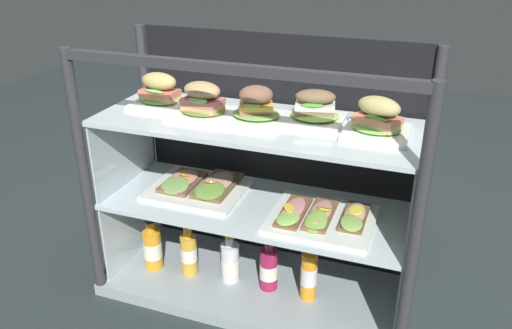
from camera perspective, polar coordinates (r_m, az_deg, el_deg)
ground_plane at (r=2.02m, az=0.00°, el=-13.94°), size 6.00×6.00×0.02m
case_base_deck at (r=2.00m, az=0.00°, el=-13.22°), size 1.11×0.46×0.04m
case_frame at (r=1.84m, az=1.18°, el=0.74°), size 1.11×0.46×0.92m
riser_lower_tier at (r=1.89m, az=0.00°, el=-8.96°), size 1.04×0.38×0.31m
shelf_lower_glass at (r=1.81m, az=0.00°, el=-4.65°), size 1.06×0.40×0.01m
riser_upper_tier at (r=1.74m, az=0.00°, el=-0.22°), size 1.04×0.38×0.29m
shelf_upper_glass at (r=1.68m, az=0.00°, el=4.55°), size 1.06×0.40×0.01m
plated_roll_sandwich_near_left_corner at (r=1.84m, az=-10.55°, el=7.76°), size 0.18×0.18×0.12m
plated_roll_sandwich_far_left at (r=1.72m, az=-5.90°, el=6.75°), size 0.20×0.20×0.12m
plated_roll_sandwich_right_of_center at (r=1.66m, az=-0.08°, el=6.17°), size 0.19×0.19×0.12m
plated_roll_sandwich_left_of_center at (r=1.66m, az=6.49°, el=5.90°), size 0.18×0.18×0.11m
plated_roll_sandwich_mid_right at (r=1.59m, az=13.25°, el=4.73°), size 0.19×0.19×0.12m
open_sandwich_tray_near_left_corner at (r=1.90m, az=-6.27°, el=-2.37°), size 0.34×0.29×0.06m
open_sandwich_tray_left_of_center at (r=1.71m, az=7.19°, el=-5.74°), size 0.34×0.29×0.05m
juice_bottle_front_left_end at (r=2.05m, az=-11.32°, el=-8.97°), size 0.07×0.07×0.21m
juice_bottle_back_right at (r=1.99m, az=-7.40°, el=-9.61°), size 0.06×0.06×0.22m
juice_bottle_back_center at (r=1.95m, az=-2.86°, el=-10.71°), size 0.07×0.07×0.19m
juice_bottle_near_post at (r=1.91m, az=1.42°, el=-11.38°), size 0.07×0.07×0.20m
juice_bottle_front_right_end at (r=1.86m, az=5.85°, el=-11.88°), size 0.06×0.06×0.24m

